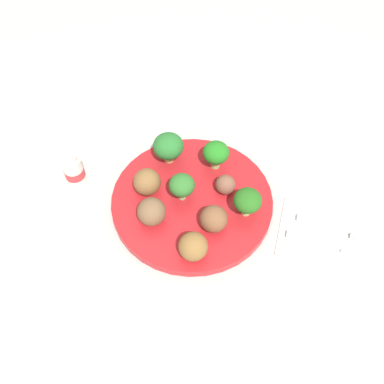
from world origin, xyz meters
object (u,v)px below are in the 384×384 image
at_px(meatball_back_right, 147,182).
at_px(knife, 335,245).
at_px(meatball_near_rim, 214,219).
at_px(meatball_front_right, 152,212).
at_px(meatball_center, 225,185).
at_px(broccoli_floret_mid_left, 216,153).
at_px(napkin, 331,236).
at_px(broccoli_floret_back_left, 248,201).
at_px(broccoli_floret_near_rim, 168,146).
at_px(fork, 337,227).
at_px(meatball_mid_left, 193,246).
at_px(broccoli_floret_mid_right, 181,187).
at_px(plate, 192,201).
at_px(yogurt_bottle, 75,169).

height_order(meatball_back_right, knife, meatball_back_right).
bearing_deg(meatball_back_right, meatball_near_rim, -20.16).
xyz_separation_m(meatball_front_right, meatball_center, (0.11, 0.09, -0.01)).
relative_size(meatball_front_right, knife, 0.33).
distance_m(broccoli_floret_mid_left, napkin, 0.24).
height_order(broccoli_floret_back_left, meatball_back_right, broccoli_floret_back_left).
bearing_deg(knife, broccoli_floret_back_left, 171.46).
height_order(broccoli_floret_near_rim, napkin, broccoli_floret_near_rim).
distance_m(broccoli_floret_mid_left, broccoli_floret_near_rim, 0.09).
height_order(meatball_center, fork, meatball_center).
xyz_separation_m(meatball_near_rim, meatball_mid_left, (-0.02, -0.06, 0.00)).
relative_size(broccoli_floret_mid_right, meatball_center, 1.50).
xyz_separation_m(broccoli_floret_mid_left, fork, (0.23, -0.08, -0.04)).
height_order(broccoli_floret_mid_right, napkin, broccoli_floret_mid_right).
xyz_separation_m(meatball_back_right, fork, (0.33, 0.01, -0.03)).
distance_m(broccoli_floret_back_left, broccoli_floret_near_rim, 0.18).
distance_m(meatball_near_rim, napkin, 0.20).
bearing_deg(knife, meatball_center, 162.79).
height_order(plate, yogurt_bottle, yogurt_bottle).
xyz_separation_m(plate, meatball_back_right, (-0.08, 0.00, 0.03)).
height_order(broccoli_floret_mid_left, meatball_mid_left, broccoli_floret_mid_left).
distance_m(meatball_front_right, meatball_mid_left, 0.09).
bearing_deg(broccoli_floret_mid_right, meatball_back_right, 176.41).
relative_size(broccoli_floret_near_rim, meatball_mid_left, 1.26).
height_order(broccoli_floret_back_left, broccoli_floret_near_rim, broccoli_floret_near_rim).
bearing_deg(knife, meatball_front_right, -174.90).
bearing_deg(yogurt_bottle, plate, -1.25).
height_order(broccoli_floret_mid_right, meatball_near_rim, broccoli_floret_mid_right).
bearing_deg(meatball_back_right, meatball_center, 13.11).
bearing_deg(broccoli_floret_back_left, broccoli_floret_near_rim, 151.89).
relative_size(meatball_mid_left, napkin, 0.27).
height_order(broccoli_floret_near_rim, meatball_back_right, broccoli_floret_near_rim).
distance_m(broccoli_floret_back_left, fork, 0.16).
bearing_deg(meatball_back_right, meatball_front_right, -66.47).
bearing_deg(napkin, yogurt_bottle, 177.95).
xyz_separation_m(broccoli_floret_mid_right, meatball_mid_left, (0.04, -0.10, -0.01)).
bearing_deg(broccoli_floret_mid_right, meatball_mid_left, -66.16).
relative_size(broccoli_floret_back_left, napkin, 0.32).
distance_m(meatball_center, yogurt_bottle, 0.27).
relative_size(meatball_back_right, fork, 0.39).
bearing_deg(meatball_back_right, broccoli_floret_near_rim, 76.98).
bearing_deg(broccoli_floret_near_rim, broccoli_floret_mid_left, 2.99).
bearing_deg(meatball_near_rim, broccoli_floret_back_left, 39.35).
xyz_separation_m(broccoli_floret_mid_left, knife, (0.22, -0.11, -0.04)).
bearing_deg(yogurt_bottle, knife, -4.28).
xyz_separation_m(meatball_front_right, knife, (0.30, 0.03, -0.03)).
height_order(broccoli_floret_near_rim, fork, broccoli_floret_near_rim).
distance_m(meatball_center, meatball_near_rim, 0.08).
bearing_deg(napkin, meatball_near_rim, -169.88).
bearing_deg(meatball_center, plate, -149.43).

